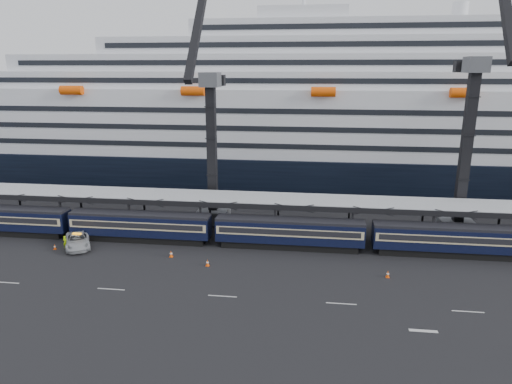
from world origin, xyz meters
TOP-DOWN VIEW (x-y plane):
  - ground at (0.00, 0.00)m, footprint 260.00×260.00m
  - lane_markings at (8.15, -5.23)m, footprint 111.00×4.27m
  - train at (-4.65, 10.00)m, footprint 133.05×3.00m
  - canopy at (0.00, 14.00)m, footprint 130.00×6.25m
  - cruise_ship at (-1.08, 45.99)m, footprint 214.09×28.84m
  - crane_dark_near at (-20.00, 18.59)m, footprint 4.50×17.75m
  - crane_dark_mid at (15.00, 17.59)m, footprint 4.50×18.24m
  - pickup_truck at (-35.34, 6.68)m, footprint 5.62×6.98m
  - worker at (-36.72, 6.05)m, footprint 0.66×0.48m
  - traffic_cone_a at (-37.92, 5.54)m, footprint 0.35×0.35m
  - traffic_cone_b at (-22.30, 5.08)m, footprint 0.43×0.43m
  - traffic_cone_c at (-17.23, 3.07)m, footprint 0.42×0.42m
  - traffic_cone_d at (3.44, 2.65)m, footprint 0.41×0.41m

SIDE VIEW (x-z plane):
  - ground at x=0.00m, z-range 0.00..0.00m
  - lane_markings at x=8.15m, z-range 0.00..0.02m
  - traffic_cone_a at x=-37.92m, z-range 0.00..0.70m
  - traffic_cone_d at x=3.44m, z-range -0.01..0.81m
  - traffic_cone_c at x=-17.23m, z-range -0.01..0.84m
  - traffic_cone_b at x=-22.30m, z-range -0.01..0.86m
  - worker at x=-36.72m, z-range 0.00..1.69m
  - pickup_truck at x=-35.34m, z-range 0.00..1.77m
  - train at x=-4.65m, z-range 0.18..4.23m
  - canopy at x=0.00m, z-range 2.49..8.01m
  - crane_dark_near at x=-20.00m, z-range -5.61..29.47m
  - cruise_ship at x=-1.08m, z-range -4.66..29.34m
  - crane_dark_mid at x=15.00m, z-range -6.46..33.18m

